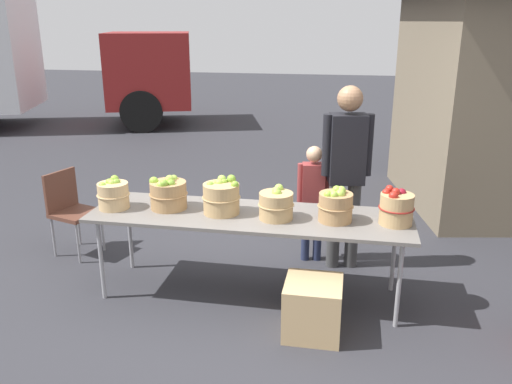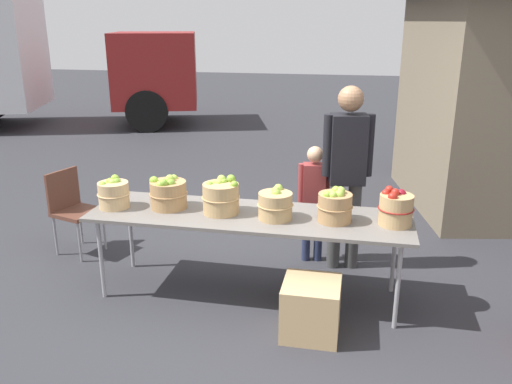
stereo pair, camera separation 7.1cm
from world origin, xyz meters
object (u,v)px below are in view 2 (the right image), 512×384
at_px(apple_basket_green_3, 275,205).
at_px(vendor_adult, 347,165).
at_px(apple_basket_green_2, 221,197).
at_px(folding_chair, 72,205).
at_px(apple_basket_green_4, 335,206).
at_px(apple_basket_red_0, 396,208).
at_px(child_customer, 314,195).
at_px(apple_basket_green_1, 168,193).
at_px(market_table, 249,218).
at_px(produce_crate, 311,308).
at_px(apple_basket_green_0, 114,194).

distance_m(apple_basket_green_3, vendor_adult, 0.96).
height_order(apple_basket_green_2, folding_chair, apple_basket_green_2).
xyz_separation_m(apple_basket_green_4, vendor_adult, (0.06, 0.74, 0.15)).
height_order(apple_basket_red_0, child_customer, child_customer).
xyz_separation_m(apple_basket_green_1, folding_chair, (-1.25, 0.51, -0.37)).
distance_m(vendor_adult, folding_chair, 2.79).
bearing_deg(market_table, vendor_adult, 42.80).
height_order(apple_basket_green_3, vendor_adult, vendor_adult).
xyz_separation_m(apple_basket_red_0, child_customer, (-0.72, 0.80, -0.20)).
height_order(market_table, apple_basket_green_3, apple_basket_green_3).
bearing_deg(apple_basket_green_4, market_table, 178.31).
distance_m(market_table, apple_basket_green_2, 0.30).
xyz_separation_m(apple_basket_green_2, vendor_adult, (1.01, 0.73, 0.14)).
bearing_deg(produce_crate, child_customer, 95.31).
relative_size(apple_basket_green_0, vendor_adult, 0.16).
xyz_separation_m(market_table, apple_basket_green_1, (-0.72, 0.02, 0.17)).
bearing_deg(produce_crate, apple_basket_green_4, 75.96).
bearing_deg(market_table, folding_chair, 164.86).
bearing_deg(apple_basket_green_2, apple_basket_green_1, 176.69).
relative_size(market_table, produce_crate, 6.28).
xyz_separation_m(market_table, vendor_adult, (0.78, 0.72, 0.32)).
bearing_deg(apple_basket_green_1, apple_basket_green_2, -3.31).
height_order(apple_basket_green_0, apple_basket_red_0, apple_basket_red_0).
bearing_deg(child_customer, produce_crate, 86.64).
height_order(apple_basket_green_2, child_customer, child_customer).
height_order(apple_basket_green_4, child_customer, child_customer).
xyz_separation_m(market_table, apple_basket_red_0, (1.19, 0.01, 0.17)).
distance_m(apple_basket_green_0, folding_chair, 1.04).
height_order(market_table, folding_chair, folding_chair).
xyz_separation_m(market_table, produce_crate, (0.59, -0.50, -0.50)).
distance_m(market_table, vendor_adult, 1.10).
height_order(apple_basket_green_0, produce_crate, apple_basket_green_0).
bearing_deg(market_table, child_customer, 59.67).
relative_size(apple_basket_green_0, produce_crate, 0.66).
bearing_deg(child_customer, apple_basket_green_1, 24.76).
relative_size(market_table, child_customer, 2.31).
relative_size(apple_basket_green_2, child_customer, 0.28).
bearing_deg(apple_basket_green_2, produce_crate, -30.92).
bearing_deg(apple_basket_green_1, produce_crate, -21.84).
bearing_deg(apple_basket_green_2, market_table, 1.99).
xyz_separation_m(apple_basket_green_1, child_customer, (1.19, 0.78, -0.19)).
height_order(apple_basket_green_1, vendor_adult, vendor_adult).
relative_size(apple_basket_green_2, vendor_adult, 0.18).
bearing_deg(apple_basket_green_3, apple_basket_green_2, 174.68).
distance_m(market_table, apple_basket_green_0, 1.20).
bearing_deg(child_customer, market_table, 51.00).
distance_m(apple_basket_green_2, produce_crate, 1.18).
xyz_separation_m(market_table, apple_basket_green_4, (0.71, -0.02, 0.17)).
distance_m(folding_chair, produce_crate, 2.77).
bearing_deg(folding_chair, market_table, -87.99).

